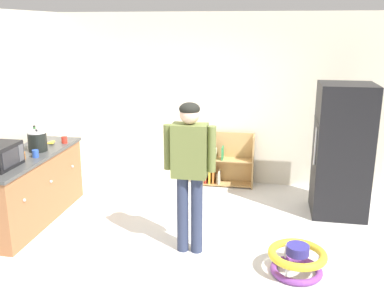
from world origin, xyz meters
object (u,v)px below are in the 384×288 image
at_px(white_cup, 6,152).
at_px(kitchen_counter, 29,188).
at_px(standing_person, 190,164).
at_px(bookshelf, 225,162).
at_px(crock_pot, 37,141).
at_px(green_glass_bottle, 35,136).
at_px(refrigerator, 342,151).
at_px(blue_cup, 35,154).
at_px(red_cup, 64,140).
at_px(banana_bunch, 52,142).
at_px(orange_cup, 22,156).
at_px(baby_walker, 297,260).

bearing_deg(white_cup, kitchen_counter, 21.40).
relative_size(kitchen_counter, standing_person, 1.12).
relative_size(bookshelf, crock_pot, 2.90).
xyz_separation_m(crock_pot, green_glass_bottle, (-0.25, 0.38, -0.03)).
xyz_separation_m(refrigerator, blue_cup, (-3.83, -1.03, 0.06)).
height_order(crock_pot, red_cup, crock_pot).
distance_m(banana_bunch, red_cup, 0.17).
bearing_deg(red_cup, white_cup, -122.55).
bearing_deg(bookshelf, blue_cup, -139.64).
height_order(kitchen_counter, orange_cup, orange_cup).
xyz_separation_m(kitchen_counter, banana_bunch, (0.09, 0.53, 0.48)).
distance_m(bookshelf, white_cup, 3.24).
bearing_deg(standing_person, white_cup, 171.86).
xyz_separation_m(kitchen_counter, orange_cup, (0.07, -0.19, 0.50)).
xyz_separation_m(green_glass_bottle, red_cup, (0.41, 0.05, -0.05)).
bearing_deg(refrigerator, green_glass_bottle, -174.80).
xyz_separation_m(standing_person, banana_bunch, (-2.12, 0.96, -0.11)).
relative_size(banana_bunch, white_cup, 1.64).
bearing_deg(banana_bunch, kitchen_counter, -99.34).
relative_size(blue_cup, orange_cup, 1.00).
bearing_deg(white_cup, bookshelf, 35.76).
bearing_deg(standing_person, baby_walker, -12.89).
height_order(baby_walker, crock_pot, crock_pot).
distance_m(bookshelf, baby_walker, 2.69).
xyz_separation_m(kitchen_counter, green_glass_bottle, (-0.18, 0.57, 0.55)).
bearing_deg(orange_cup, blue_cup, 43.49).
xyz_separation_m(refrigerator, crock_pot, (-3.94, -0.76, 0.14)).
bearing_deg(red_cup, kitchen_counter, -110.28).
xyz_separation_m(kitchen_counter, white_cup, (-0.22, -0.09, 0.50)).
bearing_deg(orange_cup, baby_walker, -8.79).
bearing_deg(red_cup, green_glass_bottle, -173.36).
distance_m(baby_walker, crock_pot, 3.55).
relative_size(refrigerator, baby_walker, 2.95).
bearing_deg(bookshelf, red_cup, -151.53).
height_order(refrigerator, baby_walker, refrigerator).
xyz_separation_m(red_cup, orange_cup, (-0.16, -0.81, 0.00)).
xyz_separation_m(refrigerator, banana_bunch, (-3.92, -0.42, 0.04)).
relative_size(green_glass_bottle, white_cup, 2.59).
height_order(kitchen_counter, white_cup, white_cup).
height_order(blue_cup, red_cup, same).
distance_m(standing_person, green_glass_bottle, 2.60).
xyz_separation_m(crock_pot, orange_cup, (-0.00, -0.38, -0.09)).
xyz_separation_m(crock_pot, banana_bunch, (0.02, 0.34, -0.11)).
bearing_deg(orange_cup, kitchen_counter, 109.03).
distance_m(kitchen_counter, crock_pot, 0.62).
relative_size(green_glass_bottle, red_cup, 2.59).
relative_size(refrigerator, green_glass_bottle, 7.24).
height_order(standing_person, blue_cup, standing_person).
bearing_deg(banana_bunch, blue_cup, -81.06).
xyz_separation_m(bookshelf, green_glass_bottle, (-2.55, -1.21, 0.62)).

